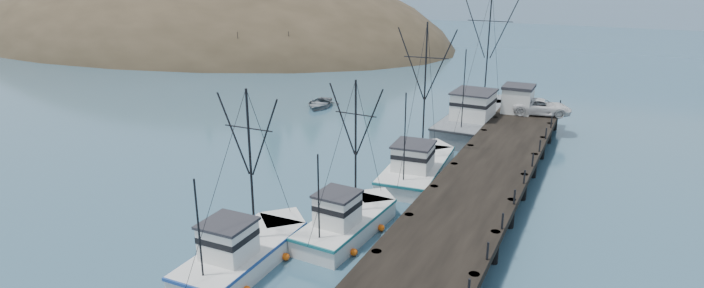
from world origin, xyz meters
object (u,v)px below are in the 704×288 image
(trawler_mid, at_px, (246,251))
(trawler_far, at_px, (418,166))
(trawler_near, at_px, (349,221))
(motorboat, at_px, (319,107))
(pier_shed, at_px, (518,99))
(pickup_truck, at_px, (541,107))
(work_vessel, at_px, (478,118))
(pier, at_px, (488,173))

(trawler_mid, bearing_deg, trawler_far, 76.28)
(trawler_mid, xyz_separation_m, trawler_far, (4.28, 17.54, 0.00))
(trawler_near, bearing_deg, motorboat, 122.13)
(trawler_far, bearing_deg, pier_shed, 73.89)
(pier_shed, relative_size, motorboat, 0.57)
(trawler_near, height_order, pier_shed, trawler_near)
(pier_shed, xyz_separation_m, pickup_truck, (2.39, 0.00, -0.61))
(trawler_near, relative_size, work_vessel, 0.58)
(pier, relative_size, motorboat, 7.81)
(pier, bearing_deg, work_vessel, 105.52)
(work_vessel, bearing_deg, motorboat, 175.93)
(trawler_mid, relative_size, pickup_truck, 1.80)
(trawler_near, bearing_deg, trawler_mid, -121.11)
(pier, bearing_deg, trawler_mid, -122.00)
(trawler_far, bearing_deg, pickup_truck, 66.65)
(trawler_mid, xyz_separation_m, work_vessel, (5.54, 32.93, 0.41))
(work_vessel, relative_size, motorboat, 3.12)
(trawler_mid, height_order, pickup_truck, trawler_mid)
(pier, height_order, trawler_mid, trawler_mid)
(trawler_near, relative_size, pickup_truck, 1.75)
(trawler_mid, xyz_separation_m, pickup_truck, (11.50, 34.27, 1.99))
(trawler_mid, bearing_deg, trawler_near, 58.89)
(pier, bearing_deg, pickup_truck, 85.76)
(work_vessel, distance_m, pier_shed, 4.40)
(trawler_near, height_order, motorboat, trawler_near)
(pier, xyz_separation_m, trawler_mid, (-10.17, -16.27, -0.87))
(pickup_truck, bearing_deg, pier, 164.56)
(trawler_mid, relative_size, motorboat, 1.85)
(trawler_near, bearing_deg, trawler_far, 86.70)
(trawler_mid, distance_m, motorboat, 37.16)
(pier, relative_size, trawler_mid, 4.21)
(work_vessel, height_order, motorboat, work_vessel)
(pier_shed, height_order, pickup_truck, pier_shed)
(trawler_mid, relative_size, trawler_far, 0.83)
(work_vessel, xyz_separation_m, pickup_truck, (5.96, 1.34, 1.58))
(trawler_far, distance_m, motorboat, 24.97)
(trawler_mid, xyz_separation_m, pier_shed, (9.11, 34.27, 2.60))
(trawler_far, bearing_deg, work_vessel, 85.33)
(work_vessel, height_order, pier_shed, work_vessel)
(pier, distance_m, motorboat, 30.37)
(trawler_near, relative_size, trawler_far, 0.81)
(pier, relative_size, work_vessel, 2.50)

